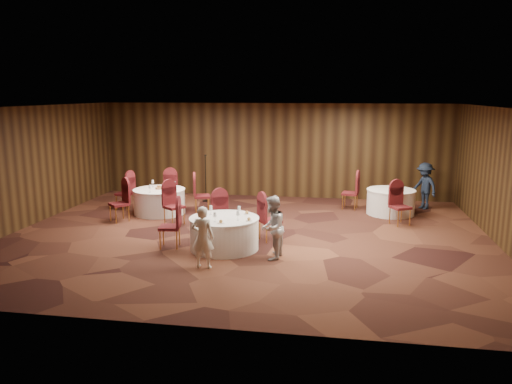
% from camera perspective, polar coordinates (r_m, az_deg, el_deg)
% --- Properties ---
extents(ground, '(12.00, 12.00, 0.00)m').
position_cam_1_polar(ground, '(12.59, -1.05, -5.06)').
color(ground, black).
rests_on(ground, ground).
extents(room_shell, '(12.00, 12.00, 12.00)m').
position_cam_1_polar(room_shell, '(12.19, -1.08, 3.84)').
color(room_shell, silver).
rests_on(room_shell, ground).
extents(table_main, '(1.60, 1.60, 0.74)m').
position_cam_1_polar(table_main, '(11.53, -3.64, -4.70)').
color(table_main, white).
rests_on(table_main, ground).
extents(table_left, '(1.53, 1.53, 0.74)m').
position_cam_1_polar(table_left, '(15.10, -10.96, -1.04)').
color(table_left, white).
rests_on(table_left, ground).
extents(table_right, '(1.41, 1.41, 0.74)m').
position_cam_1_polar(table_right, '(15.29, 15.13, -1.07)').
color(table_right, white).
rests_on(table_right, ground).
extents(chairs_main, '(2.87, 1.99, 1.00)m').
position_cam_1_polar(chairs_main, '(12.16, -4.21, -3.24)').
color(chairs_main, '#3C0C18').
rests_on(chairs_main, ground).
extents(chairs_left, '(3.09, 3.04, 1.00)m').
position_cam_1_polar(chairs_left, '(15.06, -11.03, -0.59)').
color(chairs_left, '#3C0C18').
rests_on(chairs_left, ground).
extents(chairs_right, '(1.97, 2.37, 1.00)m').
position_cam_1_polar(chairs_right, '(14.87, 13.29, -0.83)').
color(chairs_right, '#3C0C18').
rests_on(chairs_right, ground).
extents(tabletop_main, '(1.12, 1.08, 0.22)m').
position_cam_1_polar(tabletop_main, '(11.30, -3.08, -2.55)').
color(tabletop_main, silver).
rests_on(tabletop_main, table_main).
extents(tabletop_left, '(0.80, 0.87, 0.22)m').
position_cam_1_polar(tabletop_left, '(15.01, -11.02, 0.62)').
color(tabletop_left, silver).
rests_on(tabletop_left, table_left).
extents(tabletop_right, '(0.08, 0.08, 0.22)m').
position_cam_1_polar(tabletop_right, '(14.93, 16.27, 0.62)').
color(tabletop_right, silver).
rests_on(tabletop_right, table_right).
extents(mic_stand, '(0.24, 0.24, 1.55)m').
position_cam_1_polar(mic_stand, '(16.58, -5.76, 0.47)').
color(mic_stand, black).
rests_on(mic_stand, ground).
extents(woman_a, '(0.49, 0.34, 1.30)m').
position_cam_1_polar(woman_a, '(10.26, -6.09, -5.16)').
color(woman_a, white).
rests_on(woman_a, ground).
extents(woman_b, '(0.61, 0.74, 1.39)m').
position_cam_1_polar(woman_b, '(10.74, 1.86, -4.10)').
color(woman_b, '#BABBC0').
rests_on(woman_b, ground).
extents(man_c, '(0.97, 1.07, 1.44)m').
position_cam_1_polar(man_c, '(16.22, 18.71, 0.66)').
color(man_c, '#161F31').
rests_on(man_c, ground).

